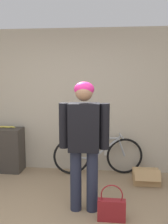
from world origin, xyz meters
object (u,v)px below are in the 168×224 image
Objects in this scene: banana at (7,127)px; cardboard_box at (146,177)px; handbag at (112,209)px; bicycle at (98,155)px; person at (84,136)px.

cardboard_box is at bearing -7.75° from banana.
handbag is at bearing -38.48° from banana.
banana is 0.77× the size of cardboard_box.
banana is 2.57m from handbag.
bicycle is 3.44× the size of handbag.
banana is at bearing 172.25° from cardboard_box.
person reaches higher than cardboard_box.
person is 0.95m from handbag.
bicycle is 3.70× the size of cardboard_box.
person is 1.63m from cardboard_box.
cardboard_box is (2.51, -0.34, -0.72)m from banana.
banana is at bearing 141.52° from handbag.
person reaches higher than banana.
person reaches higher than handbag.
person is 1.06× the size of bicycle.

